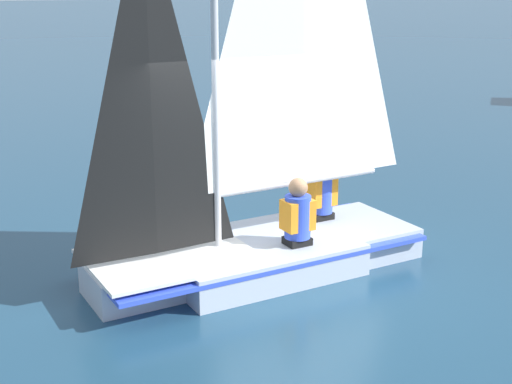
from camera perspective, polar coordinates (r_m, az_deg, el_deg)
The scene contains 4 objects.
ground_plane at distance 8.49m, azimuth -0.00°, elevation -6.28°, with size 260.00×260.00×0.00m, color navy.
sailboat_main at distance 8.18m, azimuth 0.24°, elevation -0.09°, with size 1.98×4.13×6.11m.
sailor_helm at distance 8.18m, azimuth 3.34°, elevation -2.55°, with size 0.33×0.37×1.16m.
sailor_crew at distance 9.09m, azimuth 5.22°, elevation -0.55°, with size 0.33×0.37×1.16m.
Camera 1 is at (7.21, -3.03, 3.29)m, focal length 50.00 mm.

